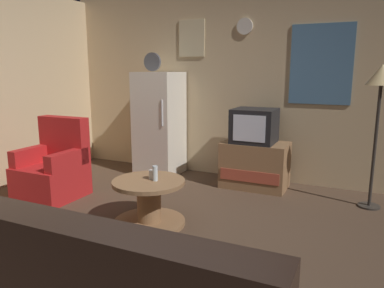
{
  "coord_description": "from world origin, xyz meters",
  "views": [
    {
      "loc": [
        1.76,
        -2.6,
        1.53
      ],
      "look_at": [
        0.12,
        0.9,
        0.75
      ],
      "focal_mm": 34.49,
      "sensor_mm": 36.0,
      "label": 1
    }
  ],
  "objects_px": {
    "tv_stand": "(255,165)",
    "mug_ceramic_white": "(153,174)",
    "armchair": "(54,169)",
    "standing_lamp": "(381,86)",
    "fridge": "(159,123)",
    "crt_tv": "(254,126)",
    "coffee_table": "(149,202)",
    "wine_glass": "(155,173)"
  },
  "relations": [
    {
      "from": "tv_stand",
      "to": "mug_ceramic_white",
      "type": "height_order",
      "value": "tv_stand"
    },
    {
      "from": "fridge",
      "to": "armchair",
      "type": "relative_size",
      "value": 1.84
    },
    {
      "from": "tv_stand",
      "to": "armchair",
      "type": "height_order",
      "value": "armchair"
    },
    {
      "from": "standing_lamp",
      "to": "armchair",
      "type": "distance_m",
      "value": 3.86
    },
    {
      "from": "fridge",
      "to": "standing_lamp",
      "type": "distance_m",
      "value": 2.93
    },
    {
      "from": "standing_lamp",
      "to": "coffee_table",
      "type": "distance_m",
      "value": 2.73
    },
    {
      "from": "crt_tv",
      "to": "coffee_table",
      "type": "bearing_deg",
      "value": -110.45
    },
    {
      "from": "crt_tv",
      "to": "armchair",
      "type": "bearing_deg",
      "value": -146.55
    },
    {
      "from": "fridge",
      "to": "crt_tv",
      "type": "xyz_separation_m",
      "value": [
        1.45,
        -0.06,
        0.07
      ]
    },
    {
      "from": "fridge",
      "to": "coffee_table",
      "type": "distance_m",
      "value": 1.96
    },
    {
      "from": "fridge",
      "to": "wine_glass",
      "type": "relative_size",
      "value": 11.8
    },
    {
      "from": "tv_stand",
      "to": "wine_glass",
      "type": "distance_m",
      "value": 1.73
    },
    {
      "from": "crt_tv",
      "to": "armchair",
      "type": "height_order",
      "value": "crt_tv"
    },
    {
      "from": "tv_stand",
      "to": "coffee_table",
      "type": "relative_size",
      "value": 1.17
    },
    {
      "from": "standing_lamp",
      "to": "mug_ceramic_white",
      "type": "height_order",
      "value": "standing_lamp"
    },
    {
      "from": "tv_stand",
      "to": "crt_tv",
      "type": "xyz_separation_m",
      "value": [
        -0.02,
        -0.0,
        0.52
      ]
    },
    {
      "from": "standing_lamp",
      "to": "armchair",
      "type": "relative_size",
      "value": 1.66
    },
    {
      "from": "standing_lamp",
      "to": "wine_glass",
      "type": "xyz_separation_m",
      "value": [
        -1.95,
        -1.45,
        -0.82
      ]
    },
    {
      "from": "crt_tv",
      "to": "standing_lamp",
      "type": "distance_m",
      "value": 1.52
    },
    {
      "from": "tv_stand",
      "to": "fridge",
      "type": "bearing_deg",
      "value": 177.59
    },
    {
      "from": "fridge",
      "to": "mug_ceramic_white",
      "type": "distance_m",
      "value": 1.86
    },
    {
      "from": "crt_tv",
      "to": "coffee_table",
      "type": "distance_m",
      "value": 1.84
    },
    {
      "from": "armchair",
      "to": "coffee_table",
      "type": "bearing_deg",
      "value": -9.07
    },
    {
      "from": "wine_glass",
      "to": "tv_stand",
      "type": "bearing_deg",
      "value": 70.84
    },
    {
      "from": "tv_stand",
      "to": "mug_ceramic_white",
      "type": "relative_size",
      "value": 9.33
    },
    {
      "from": "crt_tv",
      "to": "tv_stand",
      "type": "bearing_deg",
      "value": 2.4
    },
    {
      "from": "fridge",
      "to": "crt_tv",
      "type": "relative_size",
      "value": 3.28
    },
    {
      "from": "wine_glass",
      "to": "coffee_table",
      "type": "bearing_deg",
      "value": -168.01
    },
    {
      "from": "crt_tv",
      "to": "armchair",
      "type": "xyz_separation_m",
      "value": [
        -2.1,
        -1.39,
        -0.48
      ]
    },
    {
      "from": "armchair",
      "to": "tv_stand",
      "type": "bearing_deg",
      "value": 33.18
    },
    {
      "from": "tv_stand",
      "to": "armchair",
      "type": "bearing_deg",
      "value": -146.82
    },
    {
      "from": "standing_lamp",
      "to": "coffee_table",
      "type": "xyz_separation_m",
      "value": [
        -2.01,
        -1.46,
        -1.13
      ]
    },
    {
      "from": "standing_lamp",
      "to": "armchair",
      "type": "bearing_deg",
      "value": -160.83
    },
    {
      "from": "tv_stand",
      "to": "standing_lamp",
      "type": "relative_size",
      "value": 0.53
    },
    {
      "from": "coffee_table",
      "to": "crt_tv",
      "type": "bearing_deg",
      "value": 69.55
    },
    {
      "from": "tv_stand",
      "to": "crt_tv",
      "type": "distance_m",
      "value": 0.52
    },
    {
      "from": "mug_ceramic_white",
      "to": "crt_tv",
      "type": "bearing_deg",
      "value": 69.27
    },
    {
      "from": "fridge",
      "to": "coffee_table",
      "type": "xyz_separation_m",
      "value": [
        0.84,
        -1.69,
        -0.52
      ]
    },
    {
      "from": "wine_glass",
      "to": "crt_tv",
      "type": "bearing_deg",
      "value": 71.55
    },
    {
      "from": "crt_tv",
      "to": "coffee_table",
      "type": "xyz_separation_m",
      "value": [
        -0.61,
        -1.63,
        -0.59
      ]
    },
    {
      "from": "coffee_table",
      "to": "armchair",
      "type": "distance_m",
      "value": 1.52
    },
    {
      "from": "tv_stand",
      "to": "wine_glass",
      "type": "height_order",
      "value": "wine_glass"
    }
  ]
}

